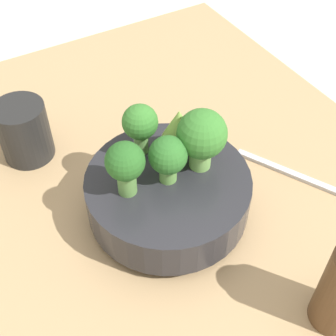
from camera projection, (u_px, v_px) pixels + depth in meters
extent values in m
plane|color=beige|center=(168.00, 209.00, 0.71)|extent=(6.00, 6.00, 0.00)
cube|color=tan|center=(167.00, 200.00, 0.69)|extent=(0.89, 0.71, 0.04)
cylinder|color=#28282D|center=(168.00, 210.00, 0.64)|extent=(0.10, 0.10, 0.01)
cylinder|color=#28282D|center=(168.00, 193.00, 0.62)|extent=(0.22, 0.22, 0.06)
cylinder|color=#609347|center=(127.00, 181.00, 0.57)|extent=(0.02, 0.02, 0.04)
sphere|color=#286023|center=(125.00, 161.00, 0.54)|extent=(0.05, 0.05, 0.05)
cylinder|color=#7AB256|center=(200.00, 156.00, 0.60)|extent=(0.03, 0.03, 0.03)
sphere|color=#387A2D|center=(202.00, 134.00, 0.57)|extent=(0.06, 0.06, 0.06)
cylinder|color=#609347|center=(141.00, 141.00, 0.62)|extent=(0.02, 0.02, 0.03)
sphere|color=#387A2D|center=(140.00, 122.00, 0.59)|extent=(0.05, 0.05, 0.05)
cylinder|color=#609347|center=(180.00, 146.00, 0.62)|extent=(0.03, 0.03, 0.03)
cone|color=#93B751|center=(180.00, 126.00, 0.59)|extent=(0.04, 0.04, 0.04)
cylinder|color=#6BA34C|center=(168.00, 172.00, 0.59)|extent=(0.02, 0.02, 0.03)
sphere|color=#2D6B28|center=(168.00, 155.00, 0.56)|extent=(0.05, 0.05, 0.05)
cylinder|color=black|center=(24.00, 131.00, 0.69)|extent=(0.08, 0.08, 0.09)
cube|color=silver|center=(294.00, 175.00, 0.69)|extent=(0.16, 0.10, 0.01)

